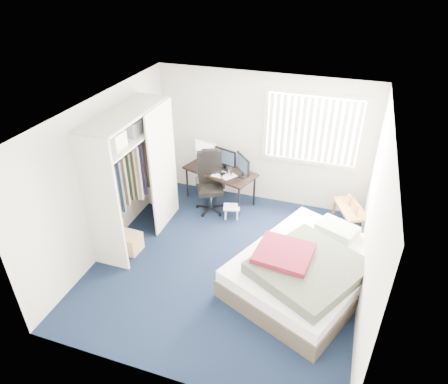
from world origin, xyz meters
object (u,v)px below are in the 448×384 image
object	(u,v)px
office_chair	(210,187)
nightstand	(350,211)
bed	(306,269)
desk	(221,168)

from	to	relation	value
office_chair	nightstand	bearing A→B (deg)	0.52
office_chair	bed	xyz separation A→B (m)	(2.04, -1.51, -0.15)
nightstand	bed	size ratio (longest dim) A/B	0.31
desk	office_chair	xyz separation A→B (m)	(-0.10, -0.32, -0.27)
bed	nightstand	bearing A→B (deg)	71.82
desk	nightstand	distance (m)	2.47
desk	office_chair	bearing A→B (deg)	-108.35
office_chair	bed	distance (m)	2.54
desk	office_chair	world-z (taller)	office_chair
nightstand	bed	world-z (taller)	bed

